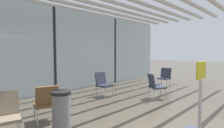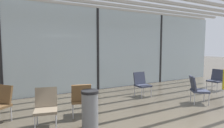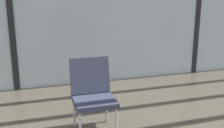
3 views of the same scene
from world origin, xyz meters
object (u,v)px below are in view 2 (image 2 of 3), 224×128
parked_airplane (71,41)px  lounge_chair_6 (216,79)px  lounge_chair_2 (141,83)px  lounge_chair_0 (197,88)px  lounge_chair_7 (46,105)px  lounge_chair_3 (0,102)px  lounge_chair_5 (81,98)px  trash_bin (90,110)px

parked_airplane → lounge_chair_6: size_ratio=12.79×
parked_airplane → lounge_chair_2: parked_airplane is taller
lounge_chair_0 → lounge_chair_7: 4.53m
lounge_chair_0 → parked_airplane: bearing=46.4°
lounge_chair_0 → lounge_chair_2: same height
lounge_chair_0 → lounge_chair_2: size_ratio=1.00×
lounge_chair_3 → lounge_chair_5: 1.91m
lounge_chair_6 → parked_airplane: bearing=-160.1°
parked_airplane → lounge_chair_7: size_ratio=12.79×
lounge_chair_3 → trash_bin: size_ratio=1.01×
lounge_chair_5 → trash_bin: bearing=99.3°
lounge_chair_3 → lounge_chair_6: (7.67, -0.54, 0.00)m
lounge_chair_7 → lounge_chair_3: bearing=151.6°
lounge_chair_6 → lounge_chair_0: bearing=-76.1°
lounge_chair_3 → lounge_chair_7: (0.92, -0.82, 0.00)m
lounge_chair_2 → lounge_chair_6: 3.33m
lounge_chair_6 → trash_bin: lounge_chair_6 is taller
lounge_chair_2 → lounge_chair_5: size_ratio=1.00×
lounge_chair_3 → lounge_chair_2: bearing=53.7°
lounge_chair_3 → lounge_chair_6: size_ratio=1.00×
parked_airplane → lounge_chair_7: parked_airplane is taller
lounge_chair_0 → lounge_chair_3: (-5.42, 1.32, 0.00)m
lounge_chair_0 → lounge_chair_2: (-0.99, 1.56, 0.00)m
lounge_chair_6 → trash_bin: (-5.94, -0.88, -0.06)m
parked_airplane → lounge_chair_2: bearing=-86.4°
lounge_chair_0 → lounge_chair_7: (-4.51, 0.50, 0.00)m
lounge_chair_2 → lounge_chair_3: (-4.43, -0.25, 0.00)m
lounge_chair_3 → lounge_chair_6: bearing=46.5°
lounge_chair_0 → lounge_chair_3: bearing=113.3°
parked_airplane → lounge_chair_2: size_ratio=12.79×
lounge_chair_2 → lounge_chair_0: bearing=-56.9°
lounge_chair_7 → lounge_chair_5: bearing=26.0°
parked_airplane → lounge_chair_6: parked_airplane is taller
lounge_chair_2 → lounge_chair_7: (-3.52, -1.07, 0.00)m
lounge_chair_3 → lounge_chair_7: same height
parked_airplane → trash_bin: bearing=-104.5°
trash_bin → lounge_chair_0: bearing=1.7°
lounge_chair_0 → lounge_chair_5: size_ratio=1.00×
lounge_chair_3 → parked_airplane: bearing=112.0°
lounge_chair_0 → lounge_chair_7: size_ratio=1.00×
parked_airplane → lounge_chair_5: size_ratio=12.79×
lounge_chair_2 → lounge_chair_3: size_ratio=1.00×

